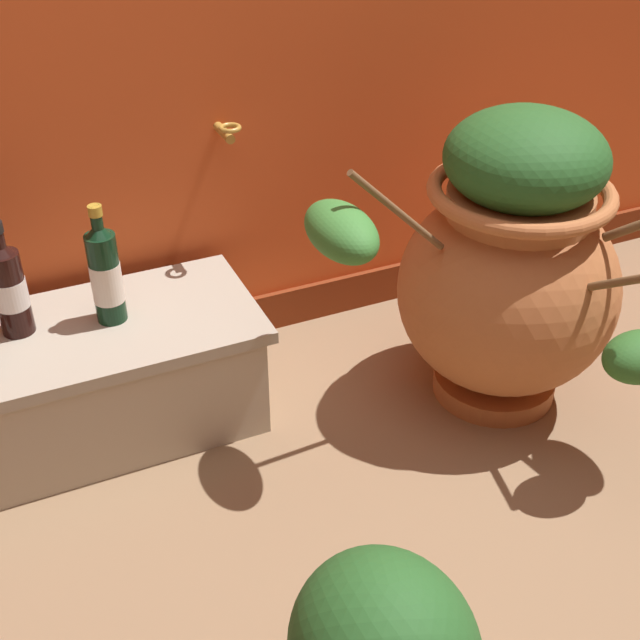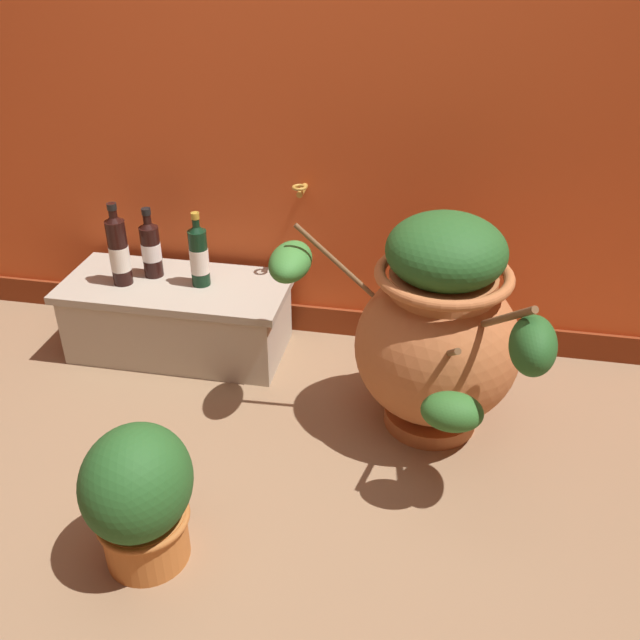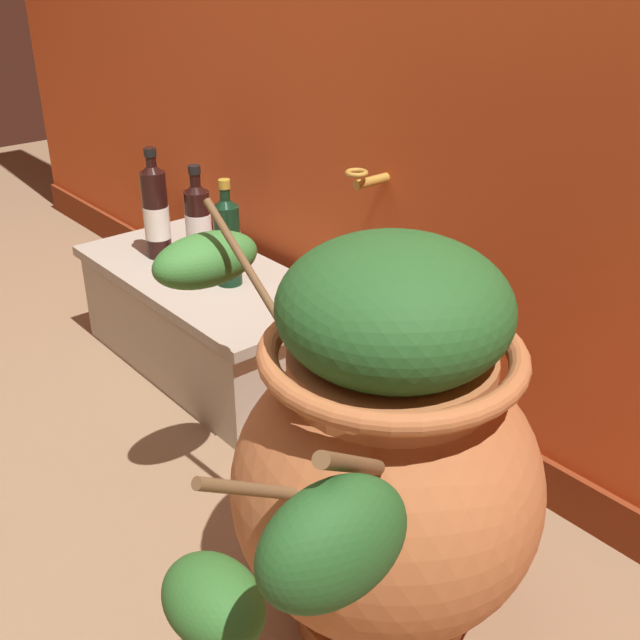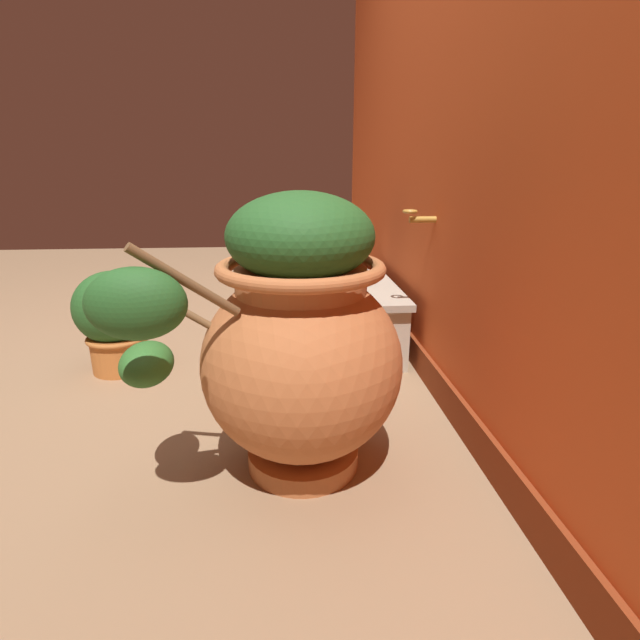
# 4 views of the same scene
# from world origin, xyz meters

# --- Properties ---
(ground_plane) EXTENTS (7.00, 7.00, 0.00)m
(ground_plane) POSITION_xyz_m (0.00, 0.00, 0.00)
(ground_plane) COLOR #896B4C
(terracotta_urn) EXTENTS (0.87, 0.74, 0.78)m
(terracotta_urn) POSITION_xyz_m (0.54, 0.56, 0.39)
(terracotta_urn) COLOR #B26638
(terracotta_urn) RESTS_ON ground_plane
(stone_ledge) EXTENTS (0.89, 0.41, 0.31)m
(stone_ledge) POSITION_xyz_m (-0.49, 0.85, 0.17)
(stone_ledge) COLOR #B2A893
(stone_ledge) RESTS_ON ground_plane
(wine_bottle_left) EXTENTS (0.08, 0.08, 0.28)m
(wine_bottle_left) POSITION_xyz_m (-0.59, 0.90, 0.43)
(wine_bottle_left) COLOR black
(wine_bottle_left) RESTS_ON stone_ledge
(wine_bottle_middle) EXTENTS (0.07, 0.07, 0.30)m
(wine_bottle_middle) POSITION_xyz_m (-0.38, 0.87, 0.43)
(wine_bottle_middle) COLOR black
(wine_bottle_middle) RESTS_ON stone_ledge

